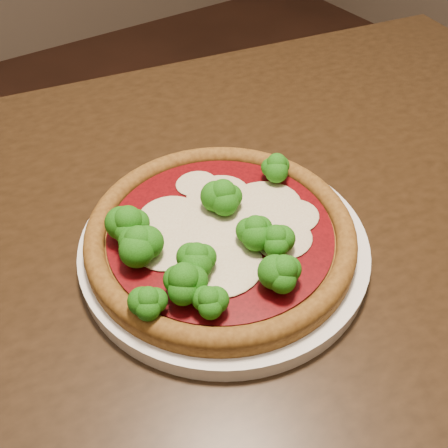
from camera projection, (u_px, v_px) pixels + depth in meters
floor at (180, 416)px, 1.16m from camera, size 4.00×4.00×0.00m
dining_table at (237, 273)px, 0.64m from camera, size 1.22×0.92×0.75m
plate at (224, 246)px, 0.51m from camera, size 0.29×0.29×0.02m
pizza at (218, 233)px, 0.49m from camera, size 0.27×0.27×0.06m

